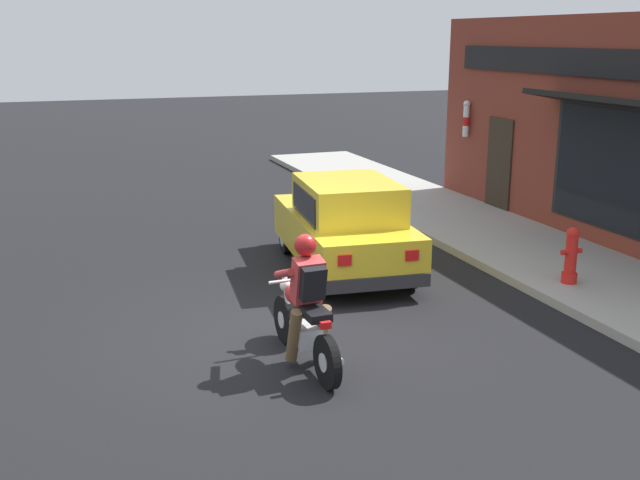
% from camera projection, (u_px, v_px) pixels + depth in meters
% --- Properties ---
extents(ground_plane, '(80.00, 80.00, 0.00)m').
position_uv_depth(ground_plane, '(272.00, 337.00, 9.80)').
color(ground_plane, black).
extents(sidewalk_curb, '(2.60, 22.00, 0.14)m').
position_uv_depth(sidewalk_curb, '(500.00, 238.00, 14.32)').
color(sidewalk_curb, '#9E9B93').
rests_on(sidewalk_curb, ground).
extents(storefront_building, '(1.25, 10.63, 4.20)m').
position_uv_depth(storefront_building, '(607.00, 134.00, 13.49)').
color(storefront_building, maroon).
rests_on(storefront_building, ground).
extents(motorcycle_with_rider, '(0.56, 2.02, 1.62)m').
position_uv_depth(motorcycle_with_rider, '(305.00, 311.00, 8.83)').
color(motorcycle_with_rider, black).
rests_on(motorcycle_with_rider, ground).
extents(car_hatchback, '(2.03, 3.93, 1.57)m').
position_uv_depth(car_hatchback, '(344.00, 226.00, 12.39)').
color(car_hatchback, black).
rests_on(car_hatchback, ground).
extents(fire_hydrant, '(0.36, 0.24, 0.88)m').
position_uv_depth(fire_hydrant, '(571.00, 256.00, 11.41)').
color(fire_hydrant, red).
rests_on(fire_hydrant, sidewalk_curb).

